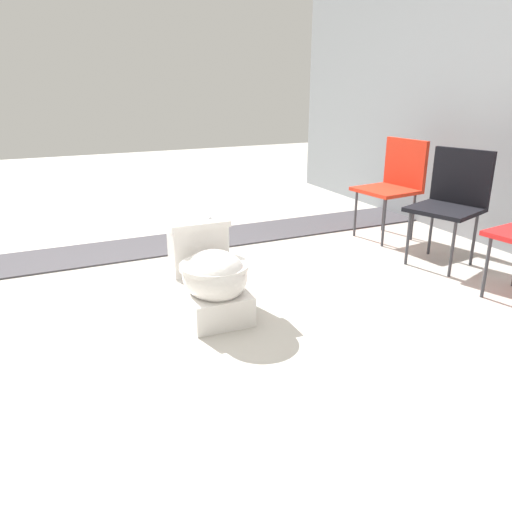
% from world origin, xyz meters
% --- Properties ---
extents(ground_plane, '(14.00, 14.00, 0.00)m').
position_xyz_m(ground_plane, '(0.00, 0.00, 0.00)').
color(ground_plane, '#B7B2A8').
extents(gravel_strip, '(0.56, 8.00, 0.01)m').
position_xyz_m(gravel_strip, '(-1.16, 0.50, 0.01)').
color(gravel_strip, '#423F44').
rests_on(gravel_strip, ground).
extents(toilet, '(0.64, 0.40, 0.52)m').
position_xyz_m(toilet, '(0.18, 0.17, 0.22)').
color(toilet, white).
rests_on(toilet, ground).
extents(folding_chair_left, '(0.49, 0.49, 0.83)m').
position_xyz_m(folding_chair_left, '(-0.59, 2.13, 0.51)').
color(folding_chair_left, red).
rests_on(folding_chair_left, ground).
extents(folding_chair_middle, '(0.56, 0.56, 0.83)m').
position_xyz_m(folding_chair_middle, '(0.11, 2.07, 0.51)').
color(folding_chair_middle, black).
rests_on(folding_chair_middle, ground).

